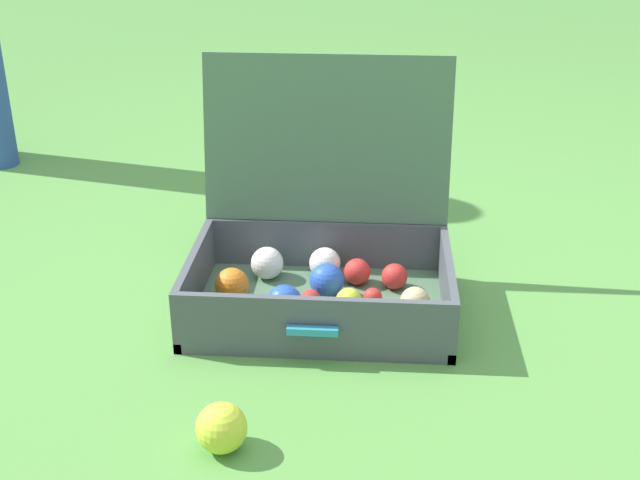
# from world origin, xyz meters

# --- Properties ---
(ground_plane) EXTENTS (16.00, 16.00, 0.00)m
(ground_plane) POSITION_xyz_m (0.00, 0.00, 0.00)
(ground_plane) COLOR #569342
(open_suitcase) EXTENTS (0.62, 0.52, 0.56)m
(open_suitcase) POSITION_xyz_m (-0.09, 0.12, 0.12)
(open_suitcase) COLOR #4C7051
(open_suitcase) RESTS_ON ground
(stray_ball_on_grass) EXTENTS (0.10, 0.10, 0.10)m
(stray_ball_on_grass) POSITION_xyz_m (-0.23, -0.46, 0.05)
(stray_ball_on_grass) COLOR #CCDB38
(stray_ball_on_grass) RESTS_ON ground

